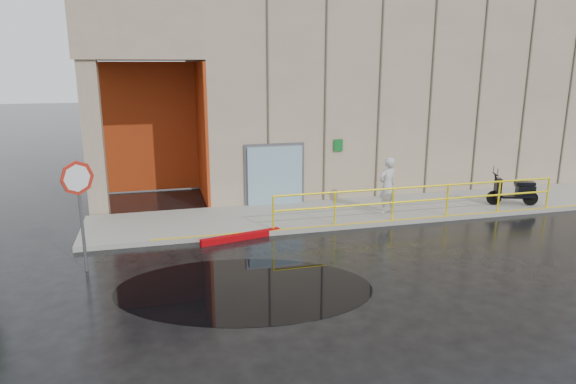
% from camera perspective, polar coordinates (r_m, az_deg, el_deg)
% --- Properties ---
extents(ground, '(120.00, 120.00, 0.00)m').
position_cam_1_polar(ground, '(12.45, 3.94, -9.03)').
color(ground, black).
rests_on(ground, ground).
extents(sidewalk, '(20.00, 3.00, 0.15)m').
position_cam_1_polar(sidewalk, '(17.83, 11.59, -1.84)').
color(sidewalk, gray).
rests_on(sidewalk, ground).
extents(building, '(20.00, 10.17, 8.00)m').
position_cam_1_polar(building, '(23.54, 7.51, 12.34)').
color(building, gray).
rests_on(building, ground).
extents(guardrail, '(9.56, 0.06, 1.03)m').
position_cam_1_polar(guardrail, '(16.63, 14.49, -1.00)').
color(guardrail, yellow).
rests_on(guardrail, sidewalk).
extents(person, '(0.78, 0.64, 1.84)m').
position_cam_1_polar(person, '(16.75, 10.97, 0.69)').
color(person, silver).
rests_on(person, sidewalk).
extents(scooter, '(1.75, 1.06, 1.32)m').
position_cam_1_polar(scooter, '(19.10, 23.86, 0.86)').
color(scooter, black).
rests_on(scooter, sidewalk).
extents(stop_sign, '(0.70, 0.50, 2.73)m').
position_cam_1_polar(stop_sign, '(12.88, -22.23, -0.03)').
color(stop_sign, '#5E5E63').
rests_on(stop_sign, ground).
extents(red_curb, '(2.38, 0.72, 0.18)m').
position_cam_1_polar(red_curb, '(14.72, -5.23, -4.97)').
color(red_curb, '#9B0106').
rests_on(red_curb, ground).
extents(puddle, '(6.41, 4.76, 0.01)m').
position_cam_1_polar(puddle, '(11.69, -4.90, -10.63)').
color(puddle, black).
rests_on(puddle, ground).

